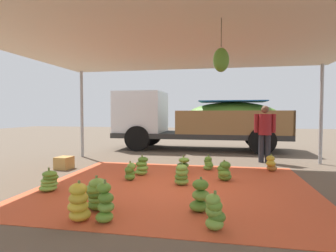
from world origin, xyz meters
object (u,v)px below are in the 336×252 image
(banana_bunch_8, at_px, (79,203))
(banana_bunch_10, at_px, (130,172))
(banana_bunch_7, at_px, (97,195))
(banana_bunch_9, at_px, (142,167))
(banana_bunch_6, at_px, (200,197))
(worker_0, at_px, (265,129))
(banana_bunch_2, at_px, (182,175))
(banana_bunch_11, at_px, (224,172))
(banana_bunch_4, at_px, (105,204))
(banana_bunch_12, at_px, (215,213))
(banana_bunch_3, at_px, (271,164))
(banana_bunch_0, at_px, (49,181))
(crate_0, at_px, (64,163))
(banana_bunch_5, at_px, (183,166))
(cargo_truck_main, at_px, (195,119))
(banana_bunch_1, at_px, (208,164))

(banana_bunch_8, height_order, banana_bunch_10, banana_bunch_8)
(banana_bunch_7, distance_m, banana_bunch_9, 2.50)
(banana_bunch_6, height_order, worker_0, worker_0)
(banana_bunch_2, xyz_separation_m, banana_bunch_9, (-1.08, 0.78, 0.00))
(worker_0, bearing_deg, banana_bunch_11, -115.04)
(banana_bunch_8, relative_size, banana_bunch_9, 1.18)
(banana_bunch_4, relative_size, banana_bunch_12, 1.16)
(banana_bunch_3, xyz_separation_m, worker_0, (0.03, 1.36, 0.81))
(banana_bunch_11, bearing_deg, banana_bunch_7, -130.93)
(banana_bunch_0, bearing_deg, worker_0, 41.90)
(banana_bunch_4, height_order, crate_0, banana_bunch_4)
(banana_bunch_4, height_order, banana_bunch_5, banana_bunch_4)
(banana_bunch_6, relative_size, banana_bunch_10, 1.24)
(cargo_truck_main, xyz_separation_m, worker_0, (2.37, -2.75, -0.24))
(banana_bunch_6, relative_size, crate_0, 1.28)
(banana_bunch_8, bearing_deg, banana_bunch_10, 91.39)
(banana_bunch_1, relative_size, banana_bunch_7, 0.76)
(banana_bunch_1, distance_m, worker_0, 2.37)
(banana_bunch_11, relative_size, crate_0, 1.12)
(banana_bunch_4, distance_m, cargo_truck_main, 8.16)
(banana_bunch_5, bearing_deg, banana_bunch_2, -83.75)
(banana_bunch_2, bearing_deg, worker_0, 56.38)
(banana_bunch_6, bearing_deg, banana_bunch_4, -152.49)
(banana_bunch_9, height_order, banana_bunch_12, banana_bunch_12)
(banana_bunch_8, xyz_separation_m, banana_bunch_11, (2.01, 2.74, -0.04))
(banana_bunch_8, bearing_deg, banana_bunch_6, 23.27)
(banana_bunch_0, bearing_deg, banana_bunch_6, -11.39)
(banana_bunch_4, distance_m, banana_bunch_11, 3.16)
(banana_bunch_9, xyz_separation_m, worker_0, (3.19, 2.39, 0.80))
(banana_bunch_6, relative_size, banana_bunch_8, 0.93)
(banana_bunch_7, xyz_separation_m, banana_bunch_11, (1.96, 2.26, -0.03))
(banana_bunch_1, distance_m, banana_bunch_11, 1.20)
(banana_bunch_10, relative_size, cargo_truck_main, 0.06)
(banana_bunch_12, bearing_deg, cargo_truck_main, 97.01)
(banana_bunch_4, xyz_separation_m, banana_bunch_12, (1.49, 0.03, -0.03))
(banana_bunch_1, height_order, banana_bunch_6, banana_bunch_6)
(banana_bunch_3, distance_m, banana_bunch_4, 4.88)
(banana_bunch_8, bearing_deg, banana_bunch_11, 53.78)
(banana_bunch_4, bearing_deg, banana_bunch_7, 125.93)
(banana_bunch_7, bearing_deg, banana_bunch_5, 71.57)
(banana_bunch_2, xyz_separation_m, banana_bunch_5, (-0.13, 1.15, -0.02))
(banana_bunch_0, relative_size, banana_bunch_2, 0.95)
(banana_bunch_10, distance_m, worker_0, 4.51)
(banana_bunch_0, height_order, banana_bunch_2, banana_bunch_2)
(worker_0, bearing_deg, banana_bunch_6, -109.04)
(banana_bunch_9, bearing_deg, banana_bunch_3, 18.06)
(worker_0, bearing_deg, banana_bunch_12, -104.60)
(banana_bunch_4, xyz_separation_m, banana_bunch_6, (1.26, 0.65, -0.02))
(banana_bunch_2, height_order, banana_bunch_10, banana_bunch_2)
(banana_bunch_0, xyz_separation_m, banana_bunch_5, (2.32, 2.06, -0.00))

